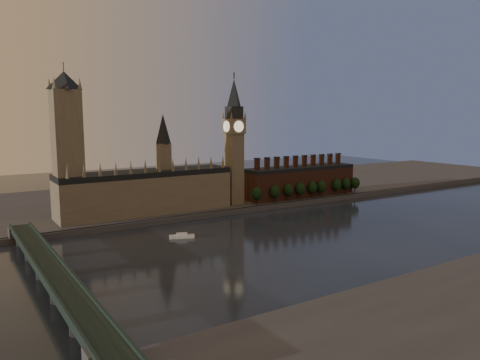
# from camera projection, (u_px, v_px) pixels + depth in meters

# --- Properties ---
(ground) EXTENTS (900.00, 900.00, 0.00)m
(ground) POSITION_uv_depth(u_px,v_px,m) (313.00, 239.00, 292.49)
(ground) COLOR black
(ground) RESTS_ON ground
(north_bank) EXTENTS (900.00, 182.00, 4.00)m
(north_bank) POSITION_uv_depth(u_px,v_px,m) (187.00, 195.00, 440.70)
(north_bank) COLOR #47474C
(north_bank) RESTS_ON ground
(palace_of_westminster) EXTENTS (130.00, 30.30, 74.00)m
(palace_of_westminster) POSITION_uv_depth(u_px,v_px,m) (147.00, 190.00, 350.93)
(palace_of_westminster) COLOR #786E55
(palace_of_westminster) RESTS_ON north_bank
(victoria_tower) EXTENTS (24.00, 24.00, 108.00)m
(victoria_tower) POSITION_uv_depth(u_px,v_px,m) (67.00, 142.00, 316.11)
(victoria_tower) COLOR #786E55
(victoria_tower) RESTS_ON north_bank
(big_ben) EXTENTS (15.00, 15.00, 107.00)m
(big_ben) POSITION_uv_depth(u_px,v_px,m) (234.00, 140.00, 381.67)
(big_ben) COLOR #786E55
(big_ben) RESTS_ON north_bank
(chimney_block) EXTENTS (110.00, 25.00, 37.00)m
(chimney_block) POSITION_uv_depth(u_px,v_px,m) (299.00, 181.00, 424.47)
(chimney_block) COLOR brown
(chimney_block) RESTS_ON north_bank
(embankment_tree_0) EXTENTS (8.60, 8.60, 14.88)m
(embankment_tree_0) POSITION_uv_depth(u_px,v_px,m) (257.00, 194.00, 381.47)
(embankment_tree_0) COLOR black
(embankment_tree_0) RESTS_ON north_bank
(embankment_tree_1) EXTENTS (8.60, 8.60, 14.88)m
(embankment_tree_1) POSITION_uv_depth(u_px,v_px,m) (275.00, 192.00, 391.43)
(embankment_tree_1) COLOR black
(embankment_tree_1) RESTS_ON north_bank
(embankment_tree_2) EXTENTS (8.60, 8.60, 14.88)m
(embankment_tree_2) POSITION_uv_depth(u_px,v_px,m) (288.00, 190.00, 399.64)
(embankment_tree_2) COLOR black
(embankment_tree_2) RESTS_ON north_bank
(embankment_tree_3) EXTENTS (8.60, 8.60, 14.88)m
(embankment_tree_3) POSITION_uv_depth(u_px,v_px,m) (300.00, 189.00, 406.13)
(embankment_tree_3) COLOR black
(embankment_tree_3) RESTS_ON north_bank
(embankment_tree_4) EXTENTS (8.60, 8.60, 14.88)m
(embankment_tree_4) POSITION_uv_depth(u_px,v_px,m) (312.00, 187.00, 413.73)
(embankment_tree_4) COLOR black
(embankment_tree_4) RESTS_ON north_bank
(embankment_tree_5) EXTENTS (8.60, 8.60, 14.88)m
(embankment_tree_5) POSITION_uv_depth(u_px,v_px,m) (321.00, 187.00, 418.57)
(embankment_tree_5) COLOR black
(embankment_tree_5) RESTS_ON north_bank
(embankment_tree_6) EXTENTS (8.60, 8.60, 14.88)m
(embankment_tree_6) POSITION_uv_depth(u_px,v_px,m) (337.00, 185.00, 429.13)
(embankment_tree_6) COLOR black
(embankment_tree_6) RESTS_ON north_bank
(embankment_tree_7) EXTENTS (8.60, 8.60, 14.88)m
(embankment_tree_7) POSITION_uv_depth(u_px,v_px,m) (346.00, 184.00, 436.02)
(embankment_tree_7) COLOR black
(embankment_tree_7) RESTS_ON north_bank
(embankment_tree_8) EXTENTS (8.60, 8.60, 14.88)m
(embankment_tree_8) POSITION_uv_depth(u_px,v_px,m) (355.00, 183.00, 440.32)
(embankment_tree_8) COLOR black
(embankment_tree_8) RESTS_ON north_bank
(westminster_bridge) EXTENTS (14.00, 200.00, 11.55)m
(westminster_bridge) POSITION_uv_depth(u_px,v_px,m) (52.00, 274.00, 206.44)
(westminster_bridge) COLOR #1D2C26
(westminster_bridge) RESTS_ON ground
(river_boat) EXTENTS (16.30, 10.15, 3.15)m
(river_boat) POSITION_uv_depth(u_px,v_px,m) (182.00, 236.00, 295.84)
(river_boat) COLOR silver
(river_boat) RESTS_ON ground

